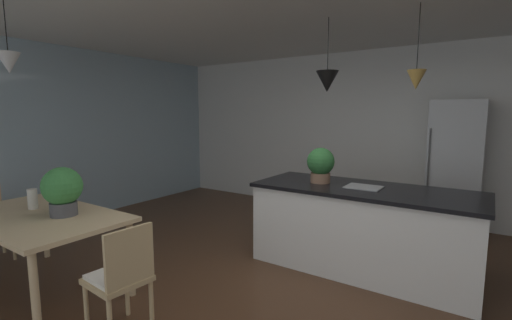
{
  "coord_description": "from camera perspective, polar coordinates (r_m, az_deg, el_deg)",
  "views": [
    {
      "loc": [
        1.44,
        -2.64,
        1.68
      ],
      "look_at": [
        -0.67,
        0.5,
        1.18
      ],
      "focal_mm": 24.66,
      "sensor_mm": 36.0,
      "label": 1
    }
  ],
  "objects": [
    {
      "name": "chair_kitchen_end",
      "position": [
        2.94,
        -21.03,
        -17.15
      ],
      "size": [
        0.43,
        0.43,
        0.87
      ],
      "color": "tan",
      "rests_on": "ground_plane"
    },
    {
      "name": "pendant_over_island_aux",
      "position": [
        3.74,
        24.54,
        11.8
      ],
      "size": [
        0.18,
        0.18,
        0.79
      ],
      "color": "black"
    },
    {
      "name": "refrigerator",
      "position": [
        5.57,
        29.55,
        -1.19
      ],
      "size": [
        0.66,
        0.67,
        1.86
      ],
      "color": "#B2B5B7",
      "rests_on": "ground_plane"
    },
    {
      "name": "ground_plane",
      "position": [
        3.46,
        4.98,
        -21.94
      ],
      "size": [
        10.0,
        8.4,
        0.04
      ],
      "primitive_type": "cube",
      "color": "#4C301E"
    },
    {
      "name": "pendant_over_table",
      "position": [
        3.78,
        -35.18,
        12.79
      ],
      "size": [
        0.19,
        0.19,
        0.68
      ],
      "color": "black"
    },
    {
      "name": "potted_plant_on_island",
      "position": [
        4.04,
        10.44,
        -0.63
      ],
      "size": [
        0.31,
        0.31,
        0.4
      ],
      "color": "#8C664C",
      "rests_on": "kitchen_island"
    },
    {
      "name": "kitchen_island",
      "position": [
        4.02,
        16.89,
        -10.43
      ],
      "size": [
        2.31,
        0.95,
        0.91
      ],
      "color": "white",
      "rests_on": "ground_plane"
    },
    {
      "name": "window_wall_left_glazing",
      "position": [
        6.11,
        -30.44,
        3.41
      ],
      "size": [
        0.06,
        8.4,
        2.7
      ],
      "primitive_type": "cube",
      "color": "#9EB7C6",
      "rests_on": "ground_plane"
    },
    {
      "name": "potted_plant_on_table",
      "position": [
        3.68,
        -28.91,
        -4.18
      ],
      "size": [
        0.35,
        0.35,
        0.45
      ],
      "color": "#4C4C51",
      "rests_on": "dining_table"
    },
    {
      "name": "pendant_over_island_main",
      "position": [
        4.0,
        11.47,
        12.39
      ],
      "size": [
        0.25,
        0.25,
        0.79
      ],
      "color": "black"
    },
    {
      "name": "dining_table",
      "position": [
        3.91,
        -31.8,
        -8.43
      ],
      "size": [
        1.75,
        0.98,
        0.75
      ],
      "color": "#D1B284",
      "rests_on": "ground_plane"
    },
    {
      "name": "vase_on_dining_table",
      "position": [
        4.11,
        -32.49,
        -5.34
      ],
      "size": [
        0.09,
        0.09,
        0.2
      ],
      "color": "silver",
      "rests_on": "dining_table"
    },
    {
      "name": "wall_back_kitchen",
      "position": [
        6.08,
        20.21,
        3.97
      ],
      "size": [
        10.0,
        0.12,
        2.7
      ],
      "primitive_type": "cube",
      "color": "silver",
      "rests_on": "ground_plane"
    }
  ]
}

